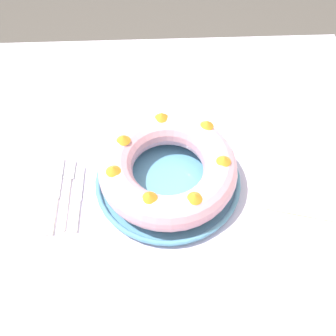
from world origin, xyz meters
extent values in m
plane|color=#4C4742|center=(0.00, 0.00, 0.00)|extent=(8.00, 8.00, 0.00)
cube|color=silver|center=(0.00, 0.00, 0.75)|extent=(1.10, 1.20, 0.03)
cylinder|color=brown|center=(-0.48, 0.53, 0.37)|extent=(0.06, 0.06, 0.74)
cylinder|color=brown|center=(0.48, 0.53, 0.37)|extent=(0.06, 0.06, 0.74)
cylinder|color=#518EB2|center=(-0.01, 0.04, 0.77)|extent=(0.32, 0.32, 0.01)
torus|color=#518EB2|center=(-0.01, 0.04, 0.78)|extent=(0.34, 0.34, 0.01)
torus|color=#E09EAD|center=(-0.01, 0.04, 0.83)|extent=(0.31, 0.31, 0.08)
cone|color=orange|center=(0.11, 0.02, 0.87)|extent=(0.05, 0.05, 0.02)
cone|color=orange|center=(0.08, 0.13, 0.87)|extent=(0.04, 0.04, 0.02)
cone|color=orange|center=(-0.02, 0.16, 0.87)|extent=(0.04, 0.04, 0.02)
cone|color=orange|center=(-0.11, 0.09, 0.87)|extent=(0.04, 0.04, 0.02)
cone|color=orange|center=(-0.13, 0.01, 0.87)|extent=(0.03, 0.03, 0.02)
cone|color=orange|center=(-0.05, -0.06, 0.87)|extent=(0.04, 0.04, 0.02)
cone|color=orange|center=(0.04, -0.07, 0.87)|extent=(0.04, 0.04, 0.02)
cube|color=white|center=(-0.25, -0.01, 0.77)|extent=(0.01, 0.14, 0.01)
cube|color=silver|center=(-0.25, 0.08, 0.77)|extent=(0.02, 0.05, 0.01)
cube|color=white|center=(-0.27, -0.04, 0.77)|extent=(0.02, 0.09, 0.01)
cube|color=silver|center=(-0.27, 0.06, 0.77)|extent=(0.02, 0.11, 0.00)
cube|color=white|center=(-0.22, -0.04, 0.77)|extent=(0.02, 0.08, 0.01)
cube|color=silver|center=(-0.22, 0.04, 0.77)|extent=(0.02, 0.10, 0.00)
cube|color=beige|center=(0.28, -0.01, 0.77)|extent=(0.18, 0.15, 0.00)
camera|label=1|loc=(-0.03, -0.48, 1.53)|focal=42.00mm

